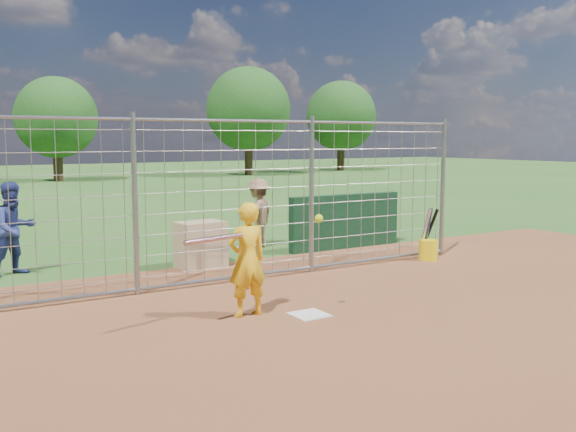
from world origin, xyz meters
TOP-DOWN VIEW (x-y plane):
  - ground at (0.00, 0.00)m, footprint 100.00×100.00m
  - infield_dirt at (0.00, -3.00)m, footprint 18.00×18.00m
  - home_plate at (0.00, -0.20)m, footprint 0.43×0.43m
  - dugout_wall at (3.40, 3.60)m, footprint 2.60×0.20m
  - batter at (-0.68, 0.20)m, footprint 0.54×0.36m
  - bystander_a at (-2.75, 4.36)m, footprint 0.91×0.81m
  - bystander_c at (1.93, 4.59)m, footprint 1.05×0.96m
  - equipment_bin at (0.09, 3.35)m, footprint 0.84×0.61m
  - equipment_in_play at (-0.91, -0.08)m, footprint 1.77×0.48m
  - bucket_with_bats at (3.93, 1.76)m, footprint 0.34×0.40m
  - backstop_fence at (0.00, 2.00)m, footprint 9.08×0.08m
  - tree_line at (3.13, 28.13)m, footprint 44.66×6.72m

SIDE VIEW (x-z plane):
  - ground at x=0.00m, z-range 0.00..0.00m
  - infield_dirt at x=0.00m, z-range 0.01..0.01m
  - home_plate at x=0.00m, z-range 0.00..0.02m
  - bucket_with_bats at x=3.93m, z-range -0.24..0.73m
  - equipment_bin at x=0.09m, z-range 0.00..0.80m
  - dugout_wall at x=3.40m, z-range 0.00..1.10m
  - bystander_c at x=1.93m, z-range 0.00..1.42m
  - batter at x=-0.68m, z-range 0.00..1.45m
  - bystander_a at x=-2.75m, z-range 0.00..1.54m
  - equipment_in_play at x=-0.91m, z-range 0.97..1.24m
  - backstop_fence at x=0.00m, z-range -0.04..2.56m
  - tree_line at x=3.13m, z-range 0.47..6.95m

